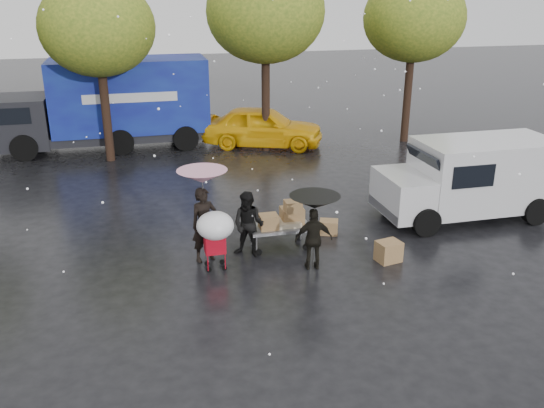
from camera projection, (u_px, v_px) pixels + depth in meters
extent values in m
plane|color=black|center=(260.00, 269.00, 13.36)|extent=(90.00, 90.00, 0.00)
imported|color=black|center=(204.00, 225.00, 13.48)|extent=(0.77, 0.63, 1.81)
imported|color=black|center=(249.00, 225.00, 13.72)|extent=(1.00, 0.94, 1.63)
imported|color=black|center=(314.00, 239.00, 13.13)|extent=(0.91, 0.47, 1.48)
cylinder|color=#4C4C4C|center=(204.00, 219.00, 13.43)|extent=(0.02, 0.02, 2.10)
cone|color=#C95384|center=(202.00, 176.00, 13.06)|extent=(1.16, 1.16, 0.30)
sphere|color=#4C4C4C|center=(202.00, 175.00, 13.05)|extent=(0.06, 0.06, 0.06)
cylinder|color=#4C4C4C|center=(314.00, 236.00, 13.10)|extent=(0.02, 0.02, 1.64)
cone|color=black|center=(315.00, 202.00, 12.80)|extent=(1.15, 1.15, 0.30)
sphere|color=#4C4C4C|center=(315.00, 201.00, 12.79)|extent=(0.06, 0.06, 0.06)
cube|color=slate|center=(279.00, 227.00, 14.26)|extent=(1.50, 0.80, 0.08)
cylinder|color=slate|center=(250.00, 220.00, 14.00)|extent=(0.04, 0.04, 0.60)
cube|color=brown|center=(292.00, 215.00, 14.34)|extent=(0.55, 0.45, 0.40)
cube|color=brown|center=(269.00, 222.00, 14.02)|extent=(0.45, 0.40, 0.35)
cube|color=brown|center=(293.00, 206.00, 13.98)|extent=(0.40, 0.35, 0.28)
cube|color=tan|center=(281.00, 223.00, 14.23)|extent=(0.90, 0.55, 0.12)
cylinder|color=black|center=(259.00, 252.00, 14.00)|extent=(0.16, 0.05, 0.16)
cylinder|color=black|center=(253.00, 241.00, 14.58)|extent=(0.16, 0.05, 0.16)
cylinder|color=black|center=(306.00, 247.00, 14.27)|extent=(0.16, 0.05, 0.16)
cylinder|color=black|center=(299.00, 237.00, 14.85)|extent=(0.16, 0.05, 0.16)
cube|color=#B80A1C|center=(215.00, 243.00, 13.16)|extent=(0.47, 0.41, 0.45)
cylinder|color=#B80A1C|center=(215.00, 231.00, 12.85)|extent=(0.42, 0.02, 0.02)
cylinder|color=#4C4C4C|center=(216.00, 234.00, 12.88)|extent=(0.02, 0.02, 0.60)
ellipsoid|color=white|center=(215.00, 226.00, 12.81)|extent=(0.84, 0.84, 0.63)
cylinder|color=black|center=(209.00, 270.00, 13.18)|extent=(0.12, 0.04, 0.12)
cylinder|color=black|center=(207.00, 264.00, 13.47)|extent=(0.12, 0.04, 0.12)
cylinder|color=black|center=(224.00, 268.00, 13.26)|extent=(0.12, 0.04, 0.12)
cylinder|color=black|center=(222.00, 262.00, 13.55)|extent=(0.12, 0.04, 0.12)
cube|color=silver|center=(484.00, 173.00, 16.05)|extent=(3.80, 2.00, 1.90)
cube|color=silver|center=(404.00, 194.00, 15.65)|extent=(1.20, 1.95, 1.10)
cube|color=black|center=(425.00, 162.00, 15.47)|extent=(0.37, 1.70, 0.67)
cube|color=slate|center=(384.00, 209.00, 15.67)|extent=(0.12, 1.90, 0.25)
cylinder|color=black|center=(426.00, 222.00, 15.00)|extent=(0.76, 0.28, 0.76)
cylinder|color=black|center=(394.00, 198.00, 16.73)|extent=(0.76, 0.28, 0.76)
cylinder|color=black|center=(536.00, 211.00, 15.74)|extent=(0.76, 0.28, 0.76)
cylinder|color=black|center=(495.00, 189.00, 17.47)|extent=(0.76, 0.28, 0.76)
cube|color=navy|center=(130.00, 95.00, 22.78)|extent=(6.00, 2.50, 2.80)
cube|color=black|center=(20.00, 121.00, 22.14)|extent=(2.20, 2.40, 1.90)
cube|color=black|center=(108.00, 134.00, 23.11)|extent=(8.00, 2.30, 0.35)
cube|color=silver|center=(130.00, 98.00, 21.61)|extent=(3.50, 0.03, 0.35)
cylinder|color=black|center=(24.00, 148.00, 21.41)|extent=(1.00, 0.30, 1.00)
cylinder|color=black|center=(33.00, 133.00, 23.50)|extent=(1.00, 0.30, 1.00)
cylinder|color=black|center=(186.00, 138.00, 22.76)|extent=(1.00, 0.30, 1.00)
cylinder|color=black|center=(180.00, 125.00, 24.85)|extent=(1.00, 0.30, 1.00)
cube|color=brown|center=(389.00, 251.00, 13.66)|extent=(0.63, 0.54, 0.49)
cube|color=brown|center=(329.00, 227.00, 15.19)|extent=(0.58, 0.52, 0.37)
imported|color=#FAB70D|center=(263.00, 127.00, 23.22)|extent=(5.18, 3.56, 1.64)
cylinder|color=black|center=(105.00, 101.00, 20.85)|extent=(0.32, 0.32, 4.48)
ellipsoid|color=#3B5B1A|center=(97.00, 27.00, 19.94)|extent=(4.00, 4.00, 3.40)
cylinder|color=black|center=(266.00, 88.00, 22.12)|extent=(0.32, 0.32, 4.90)
ellipsoid|color=#3B5B1A|center=(265.00, 12.00, 21.12)|extent=(4.40, 4.40, 3.74)
cylinder|color=black|center=(408.00, 86.00, 23.52)|extent=(0.32, 0.32, 4.62)
ellipsoid|color=#3B5B1A|center=(414.00, 18.00, 22.58)|extent=(4.00, 4.00, 3.40)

